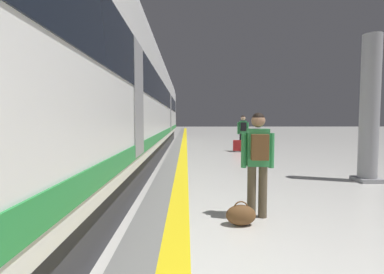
# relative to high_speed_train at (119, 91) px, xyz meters

# --- Properties ---
(safety_line_strip) EXTENTS (0.36, 80.00, 0.01)m
(safety_line_strip) POSITION_rel_high_speed_train_xyz_m (2.17, -0.46, -2.50)
(safety_line_strip) COLOR yellow
(safety_line_strip) RESTS_ON ground
(tactile_edge_band) EXTENTS (0.68, 80.00, 0.01)m
(tactile_edge_band) POSITION_rel_high_speed_train_xyz_m (1.81, -0.46, -2.50)
(tactile_edge_band) COLOR slate
(tactile_edge_band) RESTS_ON ground
(high_speed_train) EXTENTS (2.94, 30.35, 4.97)m
(high_speed_train) POSITION_rel_high_speed_train_xyz_m (0.00, 0.00, 0.00)
(high_speed_train) COLOR #38383D
(high_speed_train) RESTS_ON ground
(passenger_near) EXTENTS (0.52, 0.33, 1.65)m
(passenger_near) POSITION_rel_high_speed_train_xyz_m (3.42, -5.41, -1.52)
(passenger_near) COLOR brown
(passenger_near) RESTS_ON ground
(duffel_bag_near) EXTENTS (0.44, 0.26, 0.36)m
(duffel_bag_near) POSITION_rel_high_speed_train_xyz_m (3.11, -5.73, -2.35)
(duffel_bag_near) COLOR brown
(duffel_bag_near) RESTS_ON ground
(passenger_mid) EXTENTS (0.54, 0.35, 1.74)m
(passenger_mid) POSITION_rel_high_speed_train_xyz_m (5.05, 3.70, -1.47)
(passenger_mid) COLOR black
(passenger_mid) RESTS_ON ground
(suitcase_mid) EXTENTS (0.43, 0.33, 0.56)m
(suitcase_mid) POSITION_rel_high_speed_train_xyz_m (4.73, 3.44, -2.20)
(suitcase_mid) COLOR #A51E1E
(suitcase_mid) RESTS_ON ground
(platform_pillar) EXTENTS (0.56, 0.56, 3.60)m
(platform_pillar) POSITION_rel_high_speed_train_xyz_m (6.81, -2.93, -0.78)
(platform_pillar) COLOR gray
(platform_pillar) RESTS_ON ground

